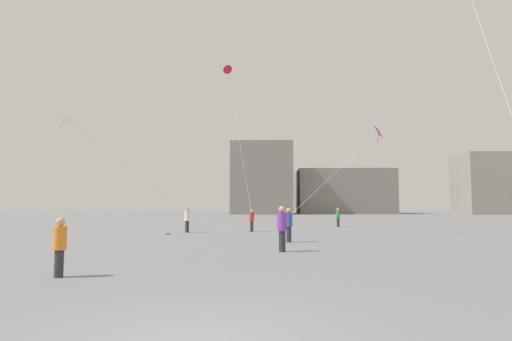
% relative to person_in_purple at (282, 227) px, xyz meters
% --- Properties ---
extents(person_in_purple, '(0.40, 0.40, 1.86)m').
position_rel_person_in_purple_xyz_m(person_in_purple, '(0.00, 0.00, 0.00)').
color(person_in_purple, '#2D2D33').
rests_on(person_in_purple, ground_plane).
extents(person_in_white, '(0.38, 0.38, 1.76)m').
position_rel_person_in_purple_xyz_m(person_in_white, '(-6.31, 11.97, -0.05)').
color(person_in_white, '#2D2D33').
rests_on(person_in_white, ground_plane).
extents(person_in_blue, '(0.38, 0.38, 1.74)m').
position_rel_person_in_purple_xyz_m(person_in_blue, '(0.44, 4.50, -0.06)').
color(person_in_blue, '#2D2D33').
rests_on(person_in_blue, ground_plane).
extents(person_in_red, '(0.35, 0.35, 1.59)m').
position_rel_person_in_purple_xyz_m(person_in_red, '(-1.88, 13.11, -0.15)').
color(person_in_red, '#2D2D33').
rests_on(person_in_red, ground_plane).
extents(person_in_orange, '(0.34, 0.34, 1.57)m').
position_rel_person_in_purple_xyz_m(person_in_orange, '(-6.03, -6.41, -0.16)').
color(person_in_orange, '#2D2D33').
rests_on(person_in_orange, ground_plane).
extents(person_in_green, '(0.35, 0.35, 1.63)m').
position_rel_person_in_purple_xyz_m(person_in_green, '(5.32, 20.01, -0.13)').
color(person_in_green, '#2D2D33').
rests_on(person_in_green, ground_plane).
extents(kite_crimson_diamond, '(2.90, 5.97, 12.75)m').
position_rel_person_in_purple_xyz_m(kite_crimson_diamond, '(-4.22, 18.49, 12.36)').
color(kite_crimson_diamond, red).
extents(kite_magenta_delta, '(6.67, 6.97, 5.84)m').
position_rel_person_in_purple_xyz_m(kite_magenta_delta, '(6.60, 10.68, 5.63)').
color(kite_magenta_delta, '#D12899').
extents(kite_lime_delta, '(7.78, 4.32, 6.48)m').
position_rel_person_in_purple_xyz_m(kite_lime_delta, '(-13.39, 8.61, 6.33)').
color(kite_lime_delta, '#8CD12D').
extents(building_left_hall, '(13.17, 11.73, 15.08)m').
position_rel_person_in_purple_xyz_m(building_left_hall, '(-2.46, 74.09, 6.52)').
color(building_left_hall, gray).
rests_on(building_left_hall, ground_plane).
extents(building_centre_hall, '(21.09, 16.41, 9.70)m').
position_rel_person_in_purple_xyz_m(building_centre_hall, '(15.54, 80.56, 3.83)').
color(building_centre_hall, gray).
rests_on(building_centre_hall, ground_plane).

